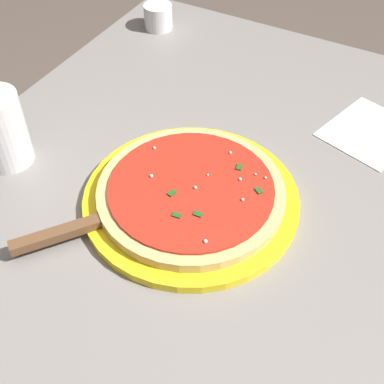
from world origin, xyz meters
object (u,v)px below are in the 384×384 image
(serving_plate, at_px, (192,198))
(pizza, at_px, (192,190))
(pizza_server, at_px, (87,226))
(napkin_loose_left, at_px, (370,132))
(cup_tall_drink, at_px, (1,129))
(cup_small_sauce, at_px, (158,17))

(serving_plate, distance_m, pizza, 0.02)
(pizza_server, xyz_separation_m, napkin_loose_left, (-0.41, 0.28, -0.02))
(cup_tall_drink, bearing_deg, serving_plate, 100.92)
(pizza_server, height_order, cup_tall_drink, cup_tall_drink)
(pizza, bearing_deg, serving_plate, -86.14)
(pizza, bearing_deg, napkin_loose_left, 146.54)
(pizza, xyz_separation_m, napkin_loose_left, (-0.28, 0.19, -0.02))
(pizza, distance_m, pizza_server, 0.16)
(serving_plate, relative_size, cup_small_sauce, 5.26)
(pizza, height_order, napkin_loose_left, pizza)
(cup_small_sauce, bearing_deg, cup_tall_drink, 1.01)
(serving_plate, height_order, pizza_server, pizza_server)
(serving_plate, xyz_separation_m, pizza_server, (0.12, -0.10, 0.01))
(cup_small_sauce, distance_m, napkin_loose_left, 0.51)
(cup_small_sauce, relative_size, napkin_loose_left, 0.40)
(napkin_loose_left, bearing_deg, cup_tall_drink, -54.98)
(pizza, bearing_deg, cup_small_sauce, -143.29)
(pizza_server, relative_size, napkin_loose_left, 1.35)
(cup_small_sauce, bearing_deg, serving_plate, 36.71)
(pizza_server, xyz_separation_m, cup_tall_drink, (-0.07, -0.20, 0.04))
(cup_tall_drink, distance_m, cup_small_sauce, 0.47)
(serving_plate, bearing_deg, cup_tall_drink, -79.08)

